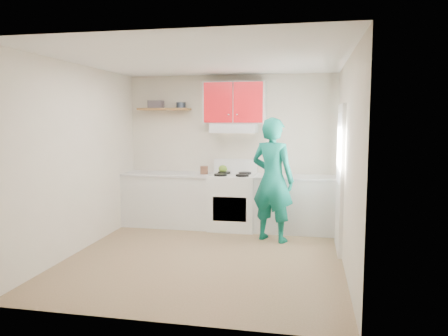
% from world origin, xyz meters
% --- Properties ---
extents(floor, '(3.80, 3.80, 0.00)m').
position_xyz_m(floor, '(0.00, 0.00, 0.00)').
color(floor, brown).
rests_on(floor, ground).
extents(ceiling, '(3.60, 3.80, 0.04)m').
position_xyz_m(ceiling, '(0.00, 0.00, 2.60)').
color(ceiling, white).
rests_on(ceiling, floor).
extents(back_wall, '(3.60, 0.04, 2.60)m').
position_xyz_m(back_wall, '(0.00, 1.90, 1.30)').
color(back_wall, beige).
rests_on(back_wall, floor).
extents(front_wall, '(3.60, 0.04, 2.60)m').
position_xyz_m(front_wall, '(0.00, -1.90, 1.30)').
color(front_wall, beige).
rests_on(front_wall, floor).
extents(left_wall, '(0.04, 3.80, 2.60)m').
position_xyz_m(left_wall, '(-1.80, 0.00, 1.30)').
color(left_wall, beige).
rests_on(left_wall, floor).
extents(right_wall, '(0.04, 3.80, 2.60)m').
position_xyz_m(right_wall, '(1.80, 0.00, 1.30)').
color(right_wall, beige).
rests_on(right_wall, floor).
extents(door, '(0.05, 0.85, 2.05)m').
position_xyz_m(door, '(1.78, 0.70, 1.02)').
color(door, white).
rests_on(door, floor).
extents(door_glass, '(0.01, 0.55, 0.95)m').
position_xyz_m(door_glass, '(1.75, 0.70, 1.45)').
color(door_glass, white).
rests_on(door_glass, door).
extents(counter_left, '(1.52, 0.60, 0.90)m').
position_xyz_m(counter_left, '(-1.04, 1.60, 0.45)').
color(counter_left, silver).
rests_on(counter_left, floor).
extents(counter_right, '(1.32, 0.60, 0.90)m').
position_xyz_m(counter_right, '(1.14, 1.60, 0.45)').
color(counter_right, silver).
rests_on(counter_right, floor).
extents(stove, '(0.76, 0.65, 0.92)m').
position_xyz_m(stove, '(0.10, 1.57, 0.46)').
color(stove, white).
rests_on(stove, floor).
extents(range_hood, '(0.76, 0.44, 0.15)m').
position_xyz_m(range_hood, '(0.10, 1.68, 1.70)').
color(range_hood, silver).
rests_on(range_hood, back_wall).
extents(upper_cabinets, '(1.02, 0.33, 0.70)m').
position_xyz_m(upper_cabinets, '(0.10, 1.73, 2.12)').
color(upper_cabinets, red).
rests_on(upper_cabinets, back_wall).
extents(shelf, '(0.90, 0.30, 0.04)m').
position_xyz_m(shelf, '(-1.15, 1.75, 2.02)').
color(shelf, brown).
rests_on(shelf, back_wall).
extents(books, '(0.26, 0.20, 0.13)m').
position_xyz_m(books, '(-1.29, 1.72, 2.10)').
color(books, '#473E43').
rests_on(books, shelf).
extents(tin, '(0.17, 0.17, 0.10)m').
position_xyz_m(tin, '(-0.85, 1.78, 2.09)').
color(tin, '#333D4C').
rests_on(tin, shelf).
extents(kettle, '(0.19, 0.19, 0.14)m').
position_xyz_m(kettle, '(-0.12, 1.84, 0.99)').
color(kettle, olive).
rests_on(kettle, stove).
extents(crock, '(0.14, 0.14, 0.16)m').
position_xyz_m(crock, '(-0.40, 1.57, 0.98)').
color(crock, brown).
rests_on(crock, counter_left).
extents(cutting_board, '(0.32, 0.24, 0.02)m').
position_xyz_m(cutting_board, '(0.91, 1.58, 0.91)').
color(cutting_board, olive).
rests_on(cutting_board, counter_right).
extents(silicone_mat, '(0.40, 0.36, 0.01)m').
position_xyz_m(silicone_mat, '(1.62, 1.60, 0.90)').
color(silicone_mat, red).
rests_on(silicone_mat, counter_right).
extents(person, '(0.80, 0.68, 1.87)m').
position_xyz_m(person, '(0.81, 0.99, 0.94)').
color(person, '#0B6757').
rests_on(person, floor).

